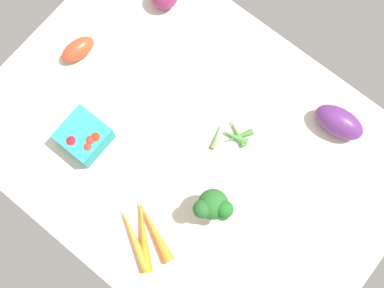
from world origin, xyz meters
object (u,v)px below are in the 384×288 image
(berry_basket, at_px, (84,137))
(okra_pile, at_px, (233,135))
(broccoli_head, at_px, (213,206))
(roma_tomato, at_px, (78,49))
(eggplant, at_px, (339,122))
(carrot_bunch, at_px, (144,234))

(berry_basket, bearing_deg, okra_pile, -139.33)
(okra_pile, relative_size, broccoli_head, 0.93)
(berry_basket, relative_size, broccoli_head, 0.94)
(berry_basket, distance_m, roma_tomato, 0.24)
(eggplant, xyz_separation_m, roma_tomato, (0.63, 0.26, -0.01))
(carrot_bunch, height_order, roma_tomato, roma_tomato)
(berry_basket, height_order, okra_pile, berry_basket)
(okra_pile, bearing_deg, roma_tomato, 9.44)
(broccoli_head, bearing_deg, berry_basket, 9.55)
(berry_basket, xyz_separation_m, roma_tomato, (0.17, -0.16, -0.01))
(berry_basket, distance_m, okra_pile, 0.37)
(eggplant, relative_size, okra_pile, 1.22)
(eggplant, distance_m, broccoli_head, 0.38)
(berry_basket, height_order, roma_tomato, berry_basket)
(carrot_bunch, distance_m, broccoli_head, 0.18)
(okra_pile, height_order, carrot_bunch, carrot_bunch)
(carrot_bunch, bearing_deg, okra_pile, -92.73)
(broccoli_head, bearing_deg, carrot_bunch, 58.53)
(okra_pile, bearing_deg, carrot_bunch, 87.27)
(eggplant, height_order, broccoli_head, broccoli_head)
(okra_pile, xyz_separation_m, roma_tomato, (0.45, 0.07, 0.02))
(carrot_bunch, bearing_deg, eggplant, -111.54)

